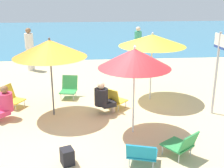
{
  "coord_description": "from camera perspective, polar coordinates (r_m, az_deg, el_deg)",
  "views": [
    {
      "loc": [
        -0.38,
        -6.59,
        3.16
      ],
      "look_at": [
        0.25,
        0.93,
        0.7
      ],
      "focal_mm": 47.31,
      "sensor_mm": 36.0,
      "label": 1
    }
  ],
  "objects": [
    {
      "name": "umbrella_yellow",
      "position": [
        8.46,
        7.79,
        8.38
      ],
      "size": [
        1.91,
        1.91,
        1.99
      ],
      "color": "silver",
      "rests_on": "ground_plane"
    },
    {
      "name": "beach_chair_b",
      "position": [
        8.01,
        0.31,
        -2.74
      ],
      "size": [
        0.73,
        0.73,
        0.63
      ],
      "rotation": [
        0.0,
        0.0,
        0.81
      ],
      "color": "gold",
      "rests_on": "ground_plane"
    },
    {
      "name": "beach_chair_a",
      "position": [
        8.99,
        -8.3,
        -0.61
      ],
      "size": [
        0.56,
        0.62,
        0.64
      ],
      "rotation": [
        0.0,
        0.0,
        -1.75
      ],
      "color": "#33934C",
      "rests_on": "ground_plane"
    },
    {
      "name": "beach_chair_d",
      "position": [
        8.62,
        -18.9,
        -2.37
      ],
      "size": [
        0.68,
        0.65,
        0.61
      ],
      "rotation": [
        0.0,
        0.0,
        -0.5
      ],
      "color": "gold",
      "rests_on": "ground_plane"
    },
    {
      "name": "person_d",
      "position": [
        13.15,
        5.01,
        7.6
      ],
      "size": [
        0.31,
        0.31,
        1.58
      ],
      "rotation": [
        0.0,
        0.0,
        5.5
      ],
      "color": "#389970",
      "rests_on": "ground_plane"
    },
    {
      "name": "beach_chair_e",
      "position": [
        5.97,
        13.31,
        -11.22
      ],
      "size": [
        0.73,
        0.75,
        0.57
      ],
      "rotation": [
        0.0,
        0.0,
        2.21
      ],
      "color": "#33934C",
      "rests_on": "ground_plane"
    },
    {
      "name": "person_a",
      "position": [
        7.65,
        -1.76,
        -2.67
      ],
      "size": [
        0.58,
        0.48,
        0.9
      ],
      "rotation": [
        0.0,
        0.0,
        0.4
      ],
      "color": "black",
      "rests_on": "ground_plane"
    },
    {
      "name": "umbrella_red",
      "position": [
        6.31,
        4.38,
        4.99
      ],
      "size": [
        1.58,
        1.58,
        2.01
      ],
      "color": "silver",
      "rests_on": "ground_plane"
    },
    {
      "name": "beach_bag",
      "position": [
        5.75,
        -8.64,
        -13.68
      ],
      "size": [
        0.3,
        0.31,
        0.31
      ],
      "primitive_type": "cube",
      "rotation": [
        0.0,
        0.0,
        1.93
      ],
      "color": "black",
      "rests_on": "ground_plane"
    },
    {
      "name": "person_b",
      "position": [
        12.2,
        -15.61,
        6.49
      ],
      "size": [
        0.33,
        0.33,
        1.7
      ],
      "rotation": [
        0.0,
        0.0,
        5.44
      ],
      "color": "silver",
      "rests_on": "ground_plane"
    },
    {
      "name": "warning_sign",
      "position": [
        7.87,
        19.71,
        4.05
      ],
      "size": [
        0.06,
        0.49,
        2.15
      ],
      "rotation": [
        0.0,
        0.0,
        0.07
      ],
      "color": "#ADADB2",
      "rests_on": "ground_plane"
    },
    {
      "name": "beach_chair_c",
      "position": [
        5.58,
        5.78,
        -13.21
      ],
      "size": [
        0.67,
        0.64,
        0.53
      ],
      "rotation": [
        0.0,
        0.0,
        1.28
      ],
      "color": "teal",
      "rests_on": "ground_plane"
    },
    {
      "name": "umbrella_orange",
      "position": [
        7.4,
        -11.94,
        6.74
      ],
      "size": [
        1.82,
        1.82,
        2.03
      ],
      "color": "#4C4C51",
      "rests_on": "ground_plane"
    },
    {
      "name": "ground_plane",
      "position": [
        7.32,
        -1.36,
        -7.53
      ],
      "size": [
        40.0,
        40.0,
        0.0
      ],
      "primitive_type": "plane",
      "color": "#D3BC8C"
    },
    {
      "name": "sea_water",
      "position": [
        21.6,
        -3.79,
        9.61
      ],
      "size": [
        40.0,
        16.0,
        0.01
      ],
      "primitive_type": "cube",
      "color": "teal",
      "rests_on": "ground_plane"
    },
    {
      "name": "person_c",
      "position": [
        7.85,
        -20.11,
        -3.55
      ],
      "size": [
        0.55,
        0.57,
        0.87
      ],
      "rotation": [
        0.0,
        0.0,
        4.01
      ],
      "color": "#DB3866",
      "rests_on": "ground_plane"
    }
  ]
}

